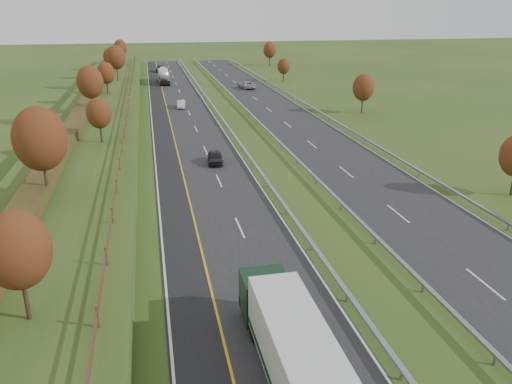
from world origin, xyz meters
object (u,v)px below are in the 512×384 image
box_lorry (303,373)px  car_dark_near (215,157)px  car_small_far (160,69)px  car_oncoming (247,85)px  road_tanker (164,75)px  car_silver_mid (181,104)px

box_lorry → car_dark_near: size_ratio=3.99×
car_dark_near → car_small_far: car_small_far is taller
box_lorry → car_small_far: bearing=90.8°
box_lorry → car_dark_near: bearing=87.9°
car_small_far → car_oncoming: car_small_far is taller
road_tanker → car_silver_mid: 32.56m
box_lorry → car_dark_near: box_lorry is taller
road_tanker → car_silver_mid: bearing=-86.9°
box_lorry → car_oncoming: 94.33m
road_tanker → car_silver_mid: (1.74, -32.49, -1.17)m
car_silver_mid → car_small_far: bearing=97.1°
box_lorry → road_tanker: size_ratio=1.45×
car_silver_mid → car_oncoming: size_ratio=0.69×
car_oncoming → car_small_far: bearing=-69.9°
road_tanker → car_small_far: size_ratio=2.00×
car_small_far → car_dark_near: bearing=-84.3°
road_tanker → box_lorry: bearing=-89.1°
car_silver_mid → car_oncoming: 25.34m
car_dark_near → car_oncoming: size_ratio=0.72×
car_silver_mid → car_oncoming: car_oncoming is taller
car_silver_mid → car_oncoming: (15.77, 19.83, 0.14)m
car_dark_near → road_tanker: bearing=98.1°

